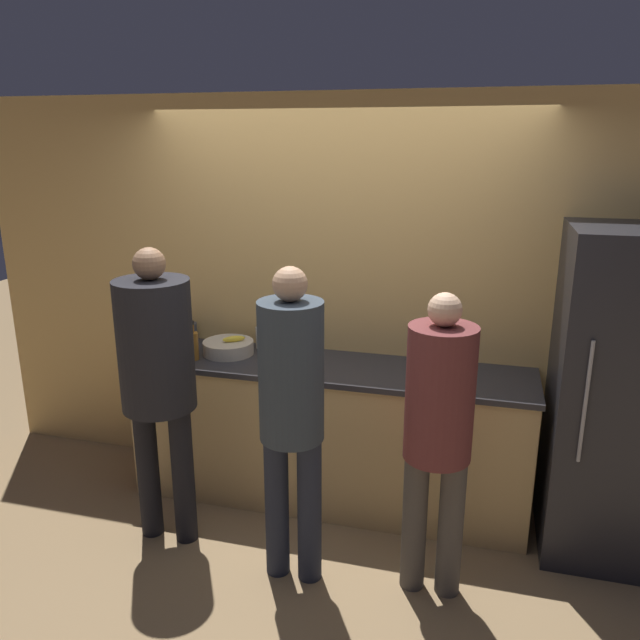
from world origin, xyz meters
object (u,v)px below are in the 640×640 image
object	(u,v)px
person_center	(292,403)
person_right	(438,423)
fruit_bowl	(228,347)
utensil_crock	(191,331)
refrigerator	(610,396)
bottle_amber	(192,344)
bottle_clear	(260,336)
cup_blue	(422,373)
person_left	(157,366)

from	to	relation	value
person_center	person_right	xyz separation A→B (m)	(0.73, 0.08, -0.06)
fruit_bowl	utensil_crock	size ratio (longest dim) A/B	1.28
person_center	person_right	bearing A→B (deg)	6.30
refrigerator	person_center	size ratio (longest dim) A/B	1.09
person_right	bottle_amber	bearing A→B (deg)	160.36
person_center	bottle_amber	world-z (taller)	person_center
bottle_clear	cup_blue	distance (m)	1.18
fruit_bowl	bottle_clear	world-z (taller)	bottle_clear
refrigerator	bottle_amber	distance (m)	2.51
utensil_crock	cup_blue	size ratio (longest dim) A/B	2.55
person_left	utensil_crock	world-z (taller)	person_left
person_left	bottle_amber	world-z (taller)	person_left
person_center	utensil_crock	bearing A→B (deg)	136.82
person_center	cup_blue	world-z (taller)	person_center
utensil_crock	bottle_amber	world-z (taller)	utensil_crock
refrigerator	fruit_bowl	distance (m)	2.33
cup_blue	person_left	bearing A→B (deg)	-159.94
person_left	cup_blue	world-z (taller)	person_left
refrigerator	person_right	distance (m)	1.10
refrigerator	bottle_clear	size ratio (longest dim) A/B	8.87
fruit_bowl	bottle_amber	bearing A→B (deg)	-137.77
utensil_crock	bottle_clear	world-z (taller)	utensil_crock
refrigerator	bottle_amber	xyz separation A→B (m)	(-2.50, -0.08, 0.11)
fruit_bowl	utensil_crock	world-z (taller)	utensil_crock
person_center	bottle_amber	xyz separation A→B (m)	(-0.88, 0.66, 0.03)
person_left	cup_blue	bearing A→B (deg)	20.06
person_right	bottle_amber	size ratio (longest dim) A/B	6.35
person_left	utensil_crock	bearing A→B (deg)	104.72
person_right	utensil_crock	size ratio (longest dim) A/B	6.24
person_left	refrigerator	bearing A→B (deg)	13.60
bottle_amber	bottle_clear	bearing A→B (deg)	44.06
bottle_amber	cup_blue	distance (m)	1.47
person_center	cup_blue	size ratio (longest dim) A/B	16.92
cup_blue	fruit_bowl	bearing A→B (deg)	172.85
person_center	fruit_bowl	bearing A→B (deg)	130.50
bottle_amber	cup_blue	world-z (taller)	bottle_amber
person_left	utensil_crock	xyz separation A→B (m)	(-0.23, 0.86, -0.07)
person_center	fruit_bowl	world-z (taller)	person_center
utensil_crock	refrigerator	bearing A→B (deg)	-5.55
bottle_amber	cup_blue	xyz separation A→B (m)	(1.47, -0.00, -0.05)
person_right	bottle_amber	distance (m)	1.71
refrigerator	bottle_amber	size ratio (longest dim) A/B	7.34
person_right	cup_blue	xyz separation A→B (m)	(-0.14, 0.58, 0.04)
person_left	cup_blue	size ratio (longest dim) A/B	17.24
person_center	utensil_crock	xyz separation A→B (m)	(-1.06, 0.99, -0.00)
cup_blue	refrigerator	bearing A→B (deg)	4.16
person_left	person_center	distance (m)	0.85
person_left	person_right	xyz separation A→B (m)	(1.57, -0.05, -0.13)
person_left	person_center	bearing A→B (deg)	-9.28
bottle_amber	fruit_bowl	bearing A→B (deg)	42.23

